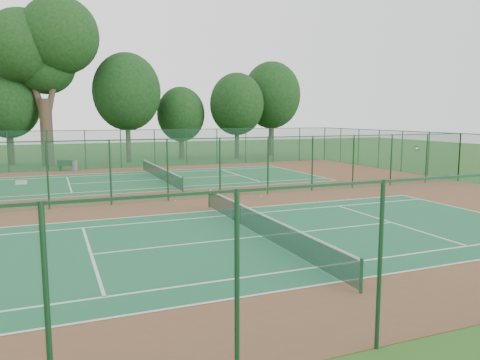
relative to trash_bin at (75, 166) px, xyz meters
name	(u,v)px	position (x,y,z in m)	size (l,w,h in m)	color
ground	(195,199)	(5.60, -17.05, -0.46)	(120.00, 120.00, 0.00)	#275119
red_pad	(195,199)	(5.60, -17.05, -0.46)	(40.00, 36.00, 0.01)	brown
court_near	(261,236)	(5.60, -26.05, -0.45)	(23.77, 10.97, 0.01)	#1D5C3B
court_far	(160,179)	(5.60, -8.05, -0.45)	(23.77, 10.97, 0.01)	#1D5C34
fence_north	(138,148)	(5.60, 0.95, 1.30)	(40.00, 0.09, 3.50)	#184931
fence_south	(439,257)	(5.60, -35.05, 1.30)	(40.00, 0.09, 3.50)	#1A4E34
fence_east	(459,157)	(25.60, -17.05, 1.30)	(0.09, 36.00, 3.50)	#1A4F34
fence_divider	(194,169)	(5.60, -17.05, 1.30)	(40.00, 0.09, 3.50)	#1A4E2D
tennis_net_near	(261,223)	(5.60, -26.05, 0.08)	(0.10, 12.90, 0.97)	#12321A
tennis_net_far	(160,172)	(5.60, -8.05, 0.08)	(0.10, 12.90, 0.97)	#153B1C
trash_bin	(75,166)	(0.00, 0.00, 0.00)	(0.51, 0.51, 0.91)	slate
bench	(67,165)	(-0.65, 0.29, 0.04)	(1.60, 1.04, 0.95)	#12361C
kit_bag	(21,182)	(-3.88, -6.90, -0.32)	(0.71, 0.26, 0.26)	silver
stray_ball_a	(272,194)	(10.29, -17.42, -0.42)	(0.08, 0.08, 0.08)	#BEE134
stray_ball_b	(261,196)	(9.46, -17.70, -0.42)	(0.07, 0.07, 0.07)	yellow
stray_ball_c	(175,201)	(4.38, -17.37, -0.42)	(0.07, 0.07, 0.07)	gold
big_tree	(43,46)	(-1.99, 5.94, 10.68)	(10.25, 7.50, 15.74)	#3A2B20
evergreen_row	(133,161)	(6.10, 7.20, -0.46)	(39.00, 5.00, 12.00)	black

